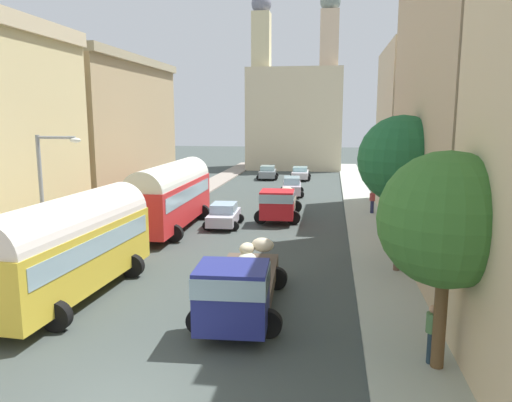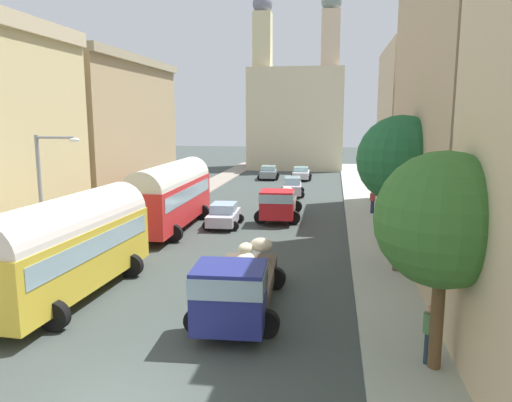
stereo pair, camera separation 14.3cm
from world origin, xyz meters
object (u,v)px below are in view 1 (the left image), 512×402
(car_2, at_px, (224,215))
(pedestrian_1, at_px, (432,332))
(parked_bus_0, at_px, (70,243))
(cargo_truck_1, at_px, (278,203))
(car_1, at_px, (300,173))
(streetlamp_near, at_px, (48,197))
(pedestrian_0, at_px, (372,201))
(car_0, at_px, (292,186))
(parked_bus_1, at_px, (171,193))
(car_3, at_px, (268,172))
(cargo_truck_0, at_px, (239,285))

(car_2, relative_size, pedestrian_1, 2.05)
(parked_bus_0, distance_m, cargo_truck_1, 16.70)
(car_1, bearing_deg, streetlamp_near, -102.16)
(parked_bus_0, bearing_deg, cargo_truck_1, 68.00)
(pedestrian_1, bearing_deg, car_1, 98.70)
(car_1, relative_size, car_2, 1.08)
(pedestrian_0, bearing_deg, car_2, -151.32)
(car_0, bearing_deg, car_2, -103.99)
(car_2, height_order, pedestrian_0, pedestrian_0)
(cargo_truck_1, bearing_deg, streetlamp_near, -118.20)
(cargo_truck_1, height_order, car_2, cargo_truck_1)
(parked_bus_1, bearing_deg, car_0, 66.34)
(cargo_truck_1, xyz_separation_m, pedestrian_1, (6.29, -18.86, -0.14))
(cargo_truck_1, relative_size, car_3, 1.73)
(cargo_truck_0, height_order, pedestrian_1, cargo_truck_0)
(car_3, bearing_deg, car_1, -1.24)
(car_3, relative_size, pedestrian_0, 2.18)
(cargo_truck_0, bearing_deg, parked_bus_0, 171.57)
(cargo_truck_1, distance_m, pedestrian_1, 19.88)
(car_1, xyz_separation_m, pedestrian_1, (6.21, -40.58, 0.32))
(pedestrian_1, bearing_deg, streetlamp_near, 162.20)
(streetlamp_near, bearing_deg, pedestrian_1, -17.80)
(car_0, distance_m, car_2, 13.44)
(cargo_truck_0, distance_m, car_3, 38.46)
(car_0, height_order, pedestrian_1, pedestrian_1)
(cargo_truck_1, xyz_separation_m, car_0, (0.04, 10.60, -0.38))
(cargo_truck_0, relative_size, car_2, 1.98)
(car_0, height_order, car_2, car_0)
(streetlamp_near, bearing_deg, car_3, 83.50)
(car_0, relative_size, pedestrian_0, 2.45)
(car_3, height_order, pedestrian_0, pedestrian_0)
(cargo_truck_1, bearing_deg, car_0, 89.77)
(car_0, xyz_separation_m, pedestrian_0, (6.35, -7.80, 0.19))
(parked_bus_1, xyz_separation_m, cargo_truck_1, (6.22, 3.69, -1.10))
(car_2, xyz_separation_m, car_3, (-0.37, 24.25, 0.01))
(parked_bus_0, distance_m, pedestrian_1, 13.03)
(car_1, distance_m, car_2, 24.39)
(cargo_truck_1, bearing_deg, cargo_truck_0, -88.47)
(pedestrian_0, relative_size, streetlamp_near, 0.29)
(pedestrian_1, distance_m, streetlamp_near, 14.94)
(car_3, height_order, pedestrian_1, pedestrian_1)
(car_0, bearing_deg, pedestrian_0, -50.86)
(parked_bus_0, bearing_deg, cargo_truck_0, -8.43)
(cargo_truck_0, distance_m, pedestrian_0, 20.14)
(parked_bus_0, xyz_separation_m, car_3, (2.66, 37.25, -1.42))
(parked_bus_0, bearing_deg, parked_bus_1, 89.87)
(pedestrian_0, height_order, pedestrian_1, pedestrian_1)
(cargo_truck_1, bearing_deg, parked_bus_1, -149.32)
(car_2, bearing_deg, car_0, 76.01)
(parked_bus_1, relative_size, car_3, 2.57)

